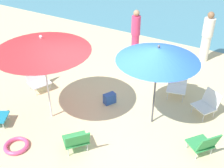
% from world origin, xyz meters
% --- Properties ---
extents(ground_plane, '(40.00, 40.00, 0.00)m').
position_xyz_m(ground_plane, '(0.00, 0.00, 0.00)').
color(ground_plane, beige).
extents(umbrella_red, '(2.05, 2.05, 2.08)m').
position_xyz_m(umbrella_red, '(-1.43, -0.53, 1.88)').
color(umbrella_red, silver).
rests_on(umbrella_red, ground_plane).
extents(umbrella_blue, '(1.73, 1.73, 1.96)m').
position_xyz_m(umbrella_blue, '(0.72, 0.50, 1.75)').
color(umbrella_blue, '#4C4C51').
rests_on(umbrella_blue, ground_plane).
extents(beach_chair_a, '(0.70, 0.69, 0.64)m').
position_xyz_m(beach_chair_a, '(-2.55, 0.24, 0.32)').
color(beach_chair_a, white).
rests_on(beach_chair_a, ground_plane).
extents(beach_chair_b, '(0.70, 0.70, 0.59)m').
position_xyz_m(beach_chair_b, '(-0.22, -1.15, 0.31)').
color(beach_chair_b, '#33934C').
rests_on(beach_chair_b, ground_plane).
extents(beach_chair_c, '(0.60, 0.68, 0.69)m').
position_xyz_m(beach_chair_c, '(0.83, 1.84, 0.36)').
color(beach_chair_c, white).
rests_on(beach_chair_c, ground_plane).
extents(beach_chair_d, '(0.67, 0.68, 0.60)m').
position_xyz_m(beach_chair_d, '(1.72, 1.43, 0.31)').
color(beach_chair_d, white).
rests_on(beach_chair_d, ground_plane).
extents(beach_chair_e, '(0.68, 0.67, 0.62)m').
position_xyz_m(beach_chair_e, '(2.01, 0.03, 0.31)').
color(beach_chair_e, '#33934C').
rests_on(beach_chair_e, ground_plane).
extents(person_a, '(0.27, 0.27, 1.65)m').
position_xyz_m(person_a, '(-1.01, 3.07, 0.84)').
color(person_a, '#DB3866').
rests_on(person_a, ground_plane).
extents(person_b, '(0.34, 0.34, 1.60)m').
position_xyz_m(person_b, '(0.90, 4.18, 0.80)').
color(person_b, silver).
rests_on(person_b, ground_plane).
extents(swim_ring, '(0.53, 0.53, 0.09)m').
position_xyz_m(swim_ring, '(-1.39, -1.70, 0.04)').
color(swim_ring, '#E54C7F').
rests_on(swim_ring, ground_plane).
extents(beach_bag, '(0.29, 0.34, 0.27)m').
position_xyz_m(beach_bag, '(-0.51, 0.63, 0.14)').
color(beach_bag, '#2D519E').
rests_on(beach_bag, ground_plane).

